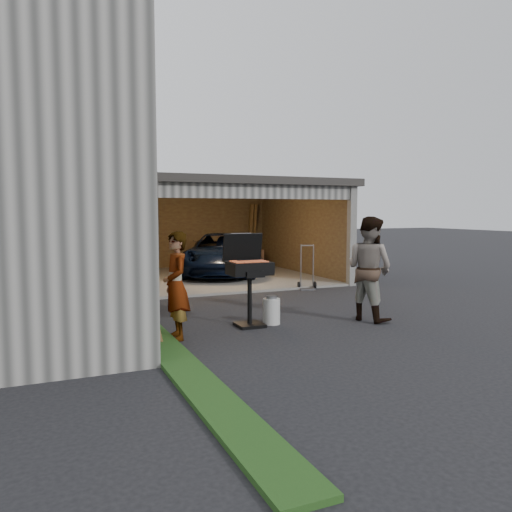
# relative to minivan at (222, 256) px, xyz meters

# --- Properties ---
(ground) EXTENTS (80.00, 80.00, 0.00)m
(ground) POSITION_rel_minivan_xyz_m (-1.36, -6.90, -0.64)
(ground) COLOR black
(ground) RESTS_ON ground
(groundcover_strip) EXTENTS (0.50, 8.00, 0.06)m
(groundcover_strip) POSITION_rel_minivan_xyz_m (-3.61, -7.90, -0.61)
(groundcover_strip) COLOR #193814
(groundcover_strip) RESTS_ON ground
(garage) EXTENTS (6.80, 6.30, 2.90)m
(garage) POSITION_rel_minivan_xyz_m (-0.60, -0.11, 1.23)
(garage) COLOR #605E59
(garage) RESTS_ON ground
(minivan) EXTENTS (3.79, 5.07, 1.28)m
(minivan) POSITION_rel_minivan_xyz_m (0.00, 0.00, 0.00)
(minivan) COLOR black
(minivan) RESTS_ON ground
(woman) EXTENTS (0.41, 0.63, 1.72)m
(woman) POSITION_rel_minivan_xyz_m (-3.29, -7.03, 0.22)
(woman) COLOR #C6E7F9
(woman) RESTS_ON ground
(man) EXTENTS (0.99, 1.12, 1.94)m
(man) POSITION_rel_minivan_xyz_m (0.37, -7.09, 0.33)
(man) COLOR #3D2118
(man) RESTS_ON ground
(bbq_grill) EXTENTS (0.74, 0.65, 1.64)m
(bbq_grill) POSITION_rel_minivan_xyz_m (-1.89, -6.66, 0.34)
(bbq_grill) COLOR black
(bbq_grill) RESTS_ON ground
(propane_tank) EXTENTS (0.33, 0.33, 0.47)m
(propane_tank) POSITION_rel_minivan_xyz_m (-1.45, -6.68, -0.41)
(propane_tank) COLOR silver
(propane_tank) RESTS_ON ground
(plywood_panel) EXTENTS (0.26, 0.95, 1.04)m
(plywood_panel) POSITION_rel_minivan_xyz_m (-3.70, -6.86, -0.12)
(plywood_panel) COLOR brown
(plywood_panel) RESTS_ON ground
(hand_truck) EXTENTS (0.52, 0.47, 1.17)m
(hand_truck) POSITION_rel_minivan_xyz_m (1.13, -3.43, -0.42)
(hand_truck) COLOR gray
(hand_truck) RESTS_ON ground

